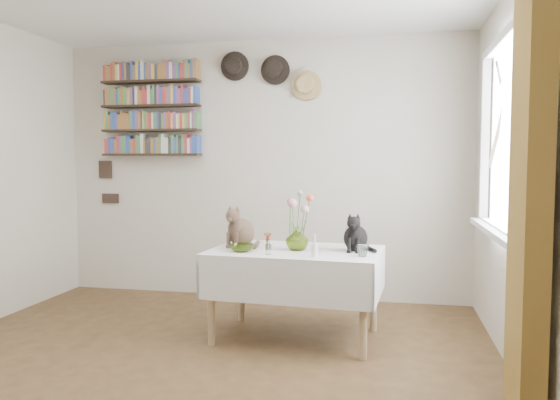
% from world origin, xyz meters
% --- Properties ---
extents(room, '(4.08, 4.58, 2.58)m').
position_xyz_m(room, '(0.00, 0.00, 1.25)').
color(room, brown).
rests_on(room, ground).
extents(window, '(0.12, 1.52, 1.32)m').
position_xyz_m(window, '(1.97, 0.80, 1.40)').
color(window, white).
rests_on(window, room).
extents(curtain, '(0.12, 0.38, 2.10)m').
position_xyz_m(curtain, '(1.90, -0.12, 1.15)').
color(curtain, brown).
rests_on(curtain, room).
extents(dining_table, '(1.31, 0.90, 0.67)m').
position_xyz_m(dining_table, '(0.55, 1.05, 0.51)').
color(dining_table, white).
rests_on(dining_table, room).
extents(tabby_cat, '(0.29, 0.33, 0.33)m').
position_xyz_m(tabby_cat, '(0.11, 1.13, 0.84)').
color(tabby_cat, brown).
rests_on(tabby_cat, dining_table).
extents(black_cat, '(0.21, 0.26, 0.29)m').
position_xyz_m(black_cat, '(0.99, 1.09, 0.82)').
color(black_cat, black).
rests_on(black_cat, dining_table).
extents(flower_vase, '(0.18, 0.18, 0.18)m').
position_xyz_m(flower_vase, '(0.57, 1.02, 0.76)').
color(flower_vase, '#95B330').
rests_on(flower_vase, dining_table).
extents(green_bowl, '(0.23, 0.23, 0.05)m').
position_xyz_m(green_bowl, '(0.18, 0.89, 0.70)').
color(green_bowl, '#95B330').
rests_on(green_bowl, dining_table).
extents(drinking_glass, '(0.11, 0.11, 0.08)m').
position_xyz_m(drinking_glass, '(1.06, 0.84, 0.71)').
color(drinking_glass, white).
rests_on(drinking_glass, dining_table).
extents(candlestick, '(0.05, 0.05, 0.16)m').
position_xyz_m(candlestick, '(0.73, 0.76, 0.73)').
color(candlestick, white).
rests_on(candlestick, dining_table).
extents(berry_jar, '(0.04, 0.04, 0.17)m').
position_xyz_m(berry_jar, '(0.40, 0.80, 0.75)').
color(berry_jar, white).
rests_on(berry_jar, dining_table).
extents(porcelain_figurine, '(0.05, 0.05, 0.09)m').
position_xyz_m(porcelain_figurine, '(1.05, 1.05, 0.71)').
color(porcelain_figurine, white).
rests_on(porcelain_figurine, dining_table).
extents(flower_bouquet, '(0.17, 0.12, 0.39)m').
position_xyz_m(flower_bouquet, '(0.57, 1.04, 1.01)').
color(flower_bouquet, '#4C7233').
rests_on(flower_bouquet, flower_vase).
extents(bookshelf_unit, '(1.00, 0.16, 0.91)m').
position_xyz_m(bookshelf_unit, '(-1.10, 2.16, 1.84)').
color(bookshelf_unit, black).
rests_on(bookshelf_unit, room).
extents(wall_hats, '(0.98, 0.09, 0.48)m').
position_xyz_m(wall_hats, '(0.12, 2.19, 2.17)').
color(wall_hats, black).
rests_on(wall_hats, room).
extents(wall_art_plaques, '(0.21, 0.02, 0.44)m').
position_xyz_m(wall_art_plaques, '(-1.63, 2.23, 1.12)').
color(wall_art_plaques, '#38281E').
rests_on(wall_art_plaques, room).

